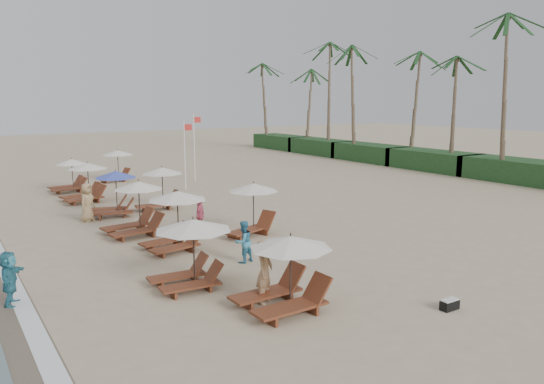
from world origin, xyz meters
TOP-DOWN VIEW (x-y plane):
  - ground at (0.00, 0.00)m, footprint 160.00×160.00m
  - shrub_hedge at (22.00, 14.50)m, footprint 3.20×53.00m
  - palm_row at (21.91, 15.40)m, footprint 7.00×52.00m
  - lounger_station_0 at (-5.06, -2.86)m, footprint 2.82×2.38m
  - lounger_station_1 at (-6.55, 0.18)m, footprint 2.62×2.44m
  - lounger_station_2 at (-5.36, 4.31)m, footprint 2.65×2.31m
  - lounger_station_3 at (-5.91, 7.44)m, footprint 2.72×2.28m
  - lounger_station_4 at (-5.57, 11.80)m, footprint 2.58×2.47m
  - lounger_station_5 at (-5.86, 16.32)m, footprint 2.77×2.40m
  - lounger_station_6 at (-5.86, 20.28)m, footprint 2.54×2.10m
  - inland_station_0 at (-1.61, 4.66)m, footprint 2.91×2.29m
  - inland_station_1 at (-2.97, 11.95)m, footprint 2.88×2.24m
  - inland_station_2 at (-2.09, 22.75)m, footprint 2.83×2.24m
  - beachgoer_near at (-5.23, -2.21)m, footprint 0.82×0.78m
  - beachgoer_mid_a at (-3.83, 1.44)m, footprint 0.86×0.73m
  - beachgoer_far_a at (-3.23, 6.35)m, footprint 0.87×0.89m
  - beachgoer_far_b at (-6.93, 11.15)m, footprint 1.08×1.06m
  - waterline_walker at (-11.44, 1.63)m, footprint 0.99×1.56m
  - duffel_bag at (-1.13, -5.49)m, footprint 0.55×0.28m
  - flag_pole_near at (0.72, 16.83)m, footprint 0.60×0.08m
  - flag_pole_far at (2.83, 19.95)m, footprint 0.59×0.08m

SIDE VIEW (x-z plane):
  - ground at x=0.00m, z-range 0.00..0.00m
  - duffel_bag at x=-1.13m, z-range 0.00..0.31m
  - beachgoer_far_a at x=-3.23m, z-range 0.00..1.51m
  - beachgoer_mid_a at x=-3.83m, z-range 0.00..1.54m
  - shrub_hedge at x=22.00m, z-range 0.00..1.60m
  - waterline_walker at x=-11.44m, z-range 0.00..1.61m
  - beachgoer_far_b at x=-6.93m, z-range 0.00..1.88m
  - beachgoer_near at x=-5.23m, z-range 0.00..1.88m
  - lounger_station_6 at x=-5.86m, z-range -0.08..2.00m
  - lounger_station_0 at x=-5.06m, z-range -0.04..2.05m
  - lounger_station_3 at x=-5.91m, z-range -0.15..2.19m
  - lounger_station_5 at x=-5.86m, z-range -0.08..2.15m
  - lounger_station_4 at x=-5.57m, z-range -0.08..2.19m
  - lounger_station_2 at x=-5.36m, z-range -0.01..2.33m
  - lounger_station_1 at x=-6.55m, z-range 0.10..2.27m
  - inland_station_0 at x=-1.61m, z-range 0.16..2.38m
  - inland_station_1 at x=-2.97m, z-range 0.16..2.38m
  - inland_station_2 at x=-2.09m, z-range 0.20..2.42m
  - flag_pole_near at x=0.72m, z-range 0.24..4.70m
  - flag_pole_far at x=2.83m, z-range 0.25..5.04m
  - palm_row at x=21.91m, z-range 3.76..16.06m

